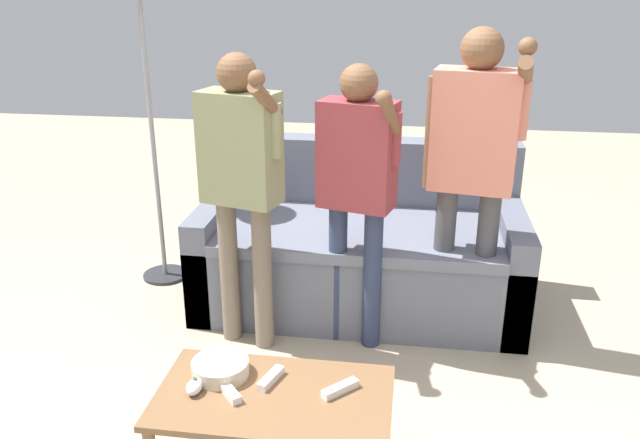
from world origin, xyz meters
TOP-DOWN VIEW (x-y plane):
  - couch at (0.09, 1.30)m, footprint 1.81×0.94m
  - coffee_table at (-0.10, -0.23)m, footprint 0.86×0.49m
  - snack_bowl at (-0.33, -0.14)m, footprint 0.22×0.22m
  - game_remote_nunchuk at (-0.39, -0.26)m, footprint 0.06×0.09m
  - player_left at (-0.45, 0.73)m, footprint 0.43×0.39m
  - player_center at (0.10, 0.81)m, footprint 0.41×0.39m
  - player_right at (0.64, 0.92)m, footprint 0.47×0.37m
  - game_remote_wand_near at (-0.27, -0.25)m, footprint 0.13×0.14m
  - game_remote_wand_far at (-0.13, -0.16)m, footprint 0.08×0.15m
  - game_remote_wand_spare at (0.14, -0.18)m, footprint 0.13×0.13m

SIDE VIEW (x-z plane):
  - couch at x=0.09m, z-range -0.14..0.75m
  - coffee_table at x=-0.10m, z-range 0.14..0.53m
  - game_remote_wand_near at x=-0.27m, z-range 0.39..0.42m
  - game_remote_wand_spare at x=0.14m, z-range 0.39..0.42m
  - game_remote_wand_far at x=-0.13m, z-range 0.39..0.42m
  - game_remote_nunchuk at x=-0.39m, z-range 0.39..0.44m
  - snack_bowl at x=-0.33m, z-range 0.39..0.45m
  - player_center at x=0.10m, z-range 0.19..1.63m
  - player_left at x=-0.45m, z-range 0.19..1.68m
  - player_right at x=0.64m, z-range 0.21..1.81m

